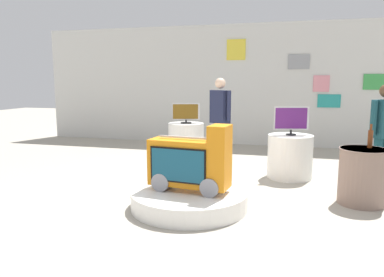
{
  "coord_description": "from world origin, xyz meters",
  "views": [
    {
      "loc": [
        1.18,
        -4.71,
        1.63
      ],
      "look_at": [
        -0.08,
        0.08,
        0.86
      ],
      "focal_mm": 33.95,
      "sensor_mm": 36.0,
      "label": 1
    }
  ],
  "objects_px": {
    "tv_on_left_rear": "(291,119)",
    "shopper_browsing_rear": "(220,116)",
    "bottle_on_side_table": "(370,138)",
    "side_table_round": "(362,176)",
    "main_display_pedestal": "(189,199)",
    "novelty_firetruck_tv": "(191,164)",
    "shopper_browsing_near_truck": "(384,129)",
    "tv_on_center_rear": "(186,113)",
    "display_pedestal_left_rear": "(290,156)",
    "display_pedestal_center_rear": "(186,140)"
  },
  "relations": [
    {
      "from": "tv_on_center_rear",
      "to": "shopper_browsing_rear",
      "type": "bearing_deg",
      "value": -40.95
    },
    {
      "from": "display_pedestal_left_rear",
      "to": "tv_on_left_rear",
      "type": "xyz_separation_m",
      "value": [
        -0.0,
        -0.0,
        0.64
      ]
    },
    {
      "from": "display_pedestal_left_rear",
      "to": "shopper_browsing_rear",
      "type": "height_order",
      "value": "shopper_browsing_rear"
    },
    {
      "from": "tv_on_left_rear",
      "to": "bottle_on_side_table",
      "type": "xyz_separation_m",
      "value": [
        1.02,
        -1.06,
        -0.12
      ]
    },
    {
      "from": "novelty_firetruck_tv",
      "to": "shopper_browsing_rear",
      "type": "relative_size",
      "value": 0.63
    },
    {
      "from": "novelty_firetruck_tv",
      "to": "tv_on_center_rear",
      "type": "height_order",
      "value": "tv_on_center_rear"
    },
    {
      "from": "shopper_browsing_rear",
      "to": "tv_on_center_rear",
      "type": "bearing_deg",
      "value": 139.05
    },
    {
      "from": "display_pedestal_left_rear",
      "to": "tv_on_center_rear",
      "type": "relative_size",
      "value": 1.3
    },
    {
      "from": "main_display_pedestal",
      "to": "shopper_browsing_near_truck",
      "type": "bearing_deg",
      "value": 30.64
    },
    {
      "from": "tv_on_left_rear",
      "to": "display_pedestal_left_rear",
      "type": "bearing_deg",
      "value": 75.46
    },
    {
      "from": "novelty_firetruck_tv",
      "to": "tv_on_center_rear",
      "type": "xyz_separation_m",
      "value": [
        -0.95,
        3.16,
        0.39
      ]
    },
    {
      "from": "side_table_round",
      "to": "main_display_pedestal",
      "type": "bearing_deg",
      "value": -161.64
    },
    {
      "from": "main_display_pedestal",
      "to": "novelty_firetruck_tv",
      "type": "bearing_deg",
      "value": -24.6
    },
    {
      "from": "tv_on_left_rear",
      "to": "shopper_browsing_rear",
      "type": "xyz_separation_m",
      "value": [
        -1.31,
        0.49,
        -0.01
      ]
    },
    {
      "from": "bottle_on_side_table",
      "to": "display_pedestal_left_rear",
      "type": "bearing_deg",
      "value": 133.77
    },
    {
      "from": "novelty_firetruck_tv",
      "to": "tv_on_left_rear",
      "type": "distance_m",
      "value": 2.31
    },
    {
      "from": "display_pedestal_left_rear",
      "to": "shopper_browsing_rear",
      "type": "relative_size",
      "value": 0.44
    },
    {
      "from": "display_pedestal_center_rear",
      "to": "shopper_browsing_near_truck",
      "type": "relative_size",
      "value": 0.48
    },
    {
      "from": "novelty_firetruck_tv",
      "to": "shopper_browsing_near_truck",
      "type": "bearing_deg",
      "value": 30.98
    },
    {
      "from": "main_display_pedestal",
      "to": "tv_on_center_rear",
      "type": "xyz_separation_m",
      "value": [
        -0.93,
        3.15,
        0.85
      ]
    },
    {
      "from": "display_pedestal_left_rear",
      "to": "shopper_browsing_near_truck",
      "type": "relative_size",
      "value": 0.47
    },
    {
      "from": "display_pedestal_left_rear",
      "to": "shopper_browsing_rear",
      "type": "distance_m",
      "value": 1.53
    },
    {
      "from": "tv_on_left_rear",
      "to": "tv_on_center_rear",
      "type": "height_order",
      "value": "tv_on_left_rear"
    },
    {
      "from": "novelty_firetruck_tv",
      "to": "shopper_browsing_rear",
      "type": "height_order",
      "value": "shopper_browsing_rear"
    },
    {
      "from": "novelty_firetruck_tv",
      "to": "side_table_round",
      "type": "distance_m",
      "value": 2.32
    },
    {
      "from": "main_display_pedestal",
      "to": "bottle_on_side_table",
      "type": "distance_m",
      "value": 2.55
    },
    {
      "from": "shopper_browsing_near_truck",
      "to": "shopper_browsing_rear",
      "type": "relative_size",
      "value": 0.94
    },
    {
      "from": "display_pedestal_left_rear",
      "to": "side_table_round",
      "type": "height_order",
      "value": "side_table_round"
    },
    {
      "from": "tv_on_left_rear",
      "to": "shopper_browsing_rear",
      "type": "relative_size",
      "value": 0.33
    },
    {
      "from": "display_pedestal_left_rear",
      "to": "side_table_round",
      "type": "relative_size",
      "value": 0.99
    },
    {
      "from": "display_pedestal_left_rear",
      "to": "main_display_pedestal",
      "type": "bearing_deg",
      "value": -123.9
    },
    {
      "from": "main_display_pedestal",
      "to": "display_pedestal_center_rear",
      "type": "xyz_separation_m",
      "value": [
        -0.93,
        3.15,
        0.26
      ]
    },
    {
      "from": "display_pedestal_center_rear",
      "to": "bottle_on_side_table",
      "type": "xyz_separation_m",
      "value": [
        3.22,
        -2.32,
        0.52
      ]
    },
    {
      "from": "main_display_pedestal",
      "to": "shopper_browsing_rear",
      "type": "xyz_separation_m",
      "value": [
        -0.04,
        2.38,
        0.88
      ]
    },
    {
      "from": "shopper_browsing_near_truck",
      "to": "side_table_round",
      "type": "bearing_deg",
      "value": -116.45
    },
    {
      "from": "tv_on_left_rear",
      "to": "bottle_on_side_table",
      "type": "height_order",
      "value": "tv_on_left_rear"
    },
    {
      "from": "display_pedestal_center_rear",
      "to": "novelty_firetruck_tv",
      "type": "bearing_deg",
      "value": -73.31
    },
    {
      "from": "display_pedestal_left_rear",
      "to": "display_pedestal_center_rear",
      "type": "relative_size",
      "value": 0.97
    },
    {
      "from": "novelty_firetruck_tv",
      "to": "tv_on_center_rear",
      "type": "relative_size",
      "value": 1.87
    },
    {
      "from": "bottle_on_side_table",
      "to": "shopper_browsing_near_truck",
      "type": "bearing_deg",
      "value": 65.85
    },
    {
      "from": "tv_on_center_rear",
      "to": "shopper_browsing_rear",
      "type": "distance_m",
      "value": 1.18
    },
    {
      "from": "display_pedestal_center_rear",
      "to": "tv_on_left_rear",
      "type": "bearing_deg",
      "value": -29.92
    },
    {
      "from": "tv_on_left_rear",
      "to": "shopper_browsing_near_truck",
      "type": "distance_m",
      "value": 1.38
    },
    {
      "from": "side_table_round",
      "to": "shopper_browsing_near_truck",
      "type": "distance_m",
      "value": 1.06
    },
    {
      "from": "tv_on_left_rear",
      "to": "tv_on_center_rear",
      "type": "bearing_deg",
      "value": 150.17
    },
    {
      "from": "side_table_round",
      "to": "bottle_on_side_table",
      "type": "xyz_separation_m",
      "value": [
        0.08,
        0.1,
        0.5
      ]
    },
    {
      "from": "novelty_firetruck_tv",
      "to": "shopper_browsing_near_truck",
      "type": "relative_size",
      "value": 0.67
    },
    {
      "from": "tv_on_left_rear",
      "to": "bottle_on_side_table",
      "type": "distance_m",
      "value": 1.47
    },
    {
      "from": "novelty_firetruck_tv",
      "to": "display_pedestal_left_rear",
      "type": "xyz_separation_m",
      "value": [
        1.25,
        1.9,
        -0.21
      ]
    },
    {
      "from": "tv_on_center_rear",
      "to": "side_table_round",
      "type": "xyz_separation_m",
      "value": [
        3.13,
        -2.42,
        -0.58
      ]
    }
  ]
}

